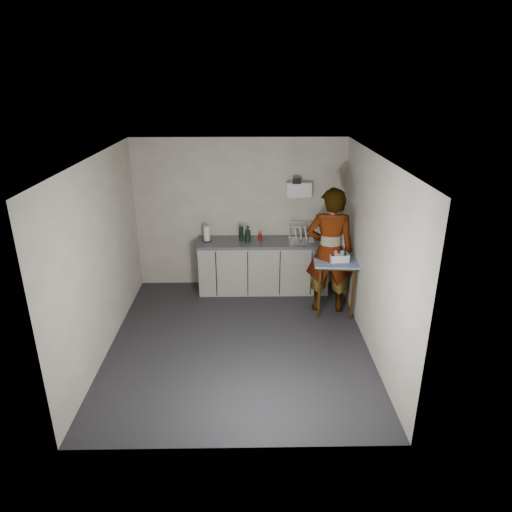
{
  "coord_description": "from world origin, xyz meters",
  "views": [
    {
      "loc": [
        0.15,
        -5.6,
        3.54
      ],
      "look_at": [
        0.25,
        0.45,
        1.13
      ],
      "focal_mm": 32.0,
      "sensor_mm": 36.0,
      "label": 1
    }
  ],
  "objects_px": {
    "side_table": "(336,266)",
    "soda_can": "(260,237)",
    "paper_towel": "(207,234)",
    "bakery_box": "(338,254)",
    "soap_bottle": "(248,234)",
    "dark_bottle": "(241,233)",
    "dish_rack": "(301,237)",
    "standing_man": "(330,251)",
    "kitchen_counter": "(263,267)"
  },
  "relations": [
    {
      "from": "side_table",
      "to": "soap_bottle",
      "type": "bearing_deg",
      "value": 154.97
    },
    {
      "from": "paper_towel",
      "to": "dish_rack",
      "type": "xyz_separation_m",
      "value": [
        1.6,
        -0.01,
        -0.06
      ]
    },
    {
      "from": "side_table",
      "to": "standing_man",
      "type": "distance_m",
      "value": 0.25
    },
    {
      "from": "standing_man",
      "to": "dish_rack",
      "type": "bearing_deg",
      "value": -58.61
    },
    {
      "from": "paper_towel",
      "to": "bakery_box",
      "type": "bearing_deg",
      "value": -21.49
    },
    {
      "from": "side_table",
      "to": "soda_can",
      "type": "bearing_deg",
      "value": 148.62
    },
    {
      "from": "soda_can",
      "to": "dish_rack",
      "type": "bearing_deg",
      "value": -3.22
    },
    {
      "from": "side_table",
      "to": "dark_bottle",
      "type": "relative_size",
      "value": 3.58
    },
    {
      "from": "standing_man",
      "to": "dark_bottle",
      "type": "height_order",
      "value": "standing_man"
    },
    {
      "from": "standing_man",
      "to": "bakery_box",
      "type": "bearing_deg",
      "value": 155.61
    },
    {
      "from": "soda_can",
      "to": "dark_bottle",
      "type": "relative_size",
      "value": 0.45
    },
    {
      "from": "dark_bottle",
      "to": "soda_can",
      "type": "bearing_deg",
      "value": 0.33
    },
    {
      "from": "side_table",
      "to": "soap_bottle",
      "type": "relative_size",
      "value": 3.32
    },
    {
      "from": "dish_rack",
      "to": "paper_towel",
      "type": "bearing_deg",
      "value": 179.76
    },
    {
      "from": "standing_man",
      "to": "bakery_box",
      "type": "xyz_separation_m",
      "value": [
        0.12,
        -0.07,
        -0.02
      ]
    },
    {
      "from": "kitchen_counter",
      "to": "soap_bottle",
      "type": "bearing_deg",
      "value": -174.49
    },
    {
      "from": "standing_man",
      "to": "soda_can",
      "type": "height_order",
      "value": "standing_man"
    },
    {
      "from": "standing_man",
      "to": "dish_rack",
      "type": "xyz_separation_m",
      "value": [
        -0.36,
        0.74,
        -0.03
      ]
    },
    {
      "from": "side_table",
      "to": "bakery_box",
      "type": "height_order",
      "value": "bakery_box"
    },
    {
      "from": "soap_bottle",
      "to": "dark_bottle",
      "type": "height_order",
      "value": "soap_bottle"
    },
    {
      "from": "dark_bottle",
      "to": "bakery_box",
      "type": "height_order",
      "value": "bakery_box"
    },
    {
      "from": "soda_can",
      "to": "bakery_box",
      "type": "distance_m",
      "value": 1.45
    },
    {
      "from": "soap_bottle",
      "to": "dish_rack",
      "type": "height_order",
      "value": "dish_rack"
    },
    {
      "from": "kitchen_counter",
      "to": "bakery_box",
      "type": "distance_m",
      "value": 1.49
    },
    {
      "from": "kitchen_counter",
      "to": "paper_towel",
      "type": "bearing_deg",
      "value": 179.76
    },
    {
      "from": "soap_bottle",
      "to": "soda_can",
      "type": "distance_m",
      "value": 0.23
    },
    {
      "from": "kitchen_counter",
      "to": "side_table",
      "type": "distance_m",
      "value": 1.4
    },
    {
      "from": "soap_bottle",
      "to": "side_table",
      "type": "bearing_deg",
      "value": -29.35
    },
    {
      "from": "soap_bottle",
      "to": "kitchen_counter",
      "type": "bearing_deg",
      "value": 5.51
    },
    {
      "from": "standing_man",
      "to": "bakery_box",
      "type": "distance_m",
      "value": 0.14
    },
    {
      "from": "paper_towel",
      "to": "bakery_box",
      "type": "distance_m",
      "value": 2.23
    },
    {
      "from": "side_table",
      "to": "bakery_box",
      "type": "bearing_deg",
      "value": -45.87
    },
    {
      "from": "kitchen_counter",
      "to": "soap_bottle",
      "type": "xyz_separation_m",
      "value": [
        -0.26,
        -0.03,
        0.62
      ]
    },
    {
      "from": "soda_can",
      "to": "kitchen_counter",
      "type": "bearing_deg",
      "value": -34.08
    },
    {
      "from": "side_table",
      "to": "soap_bottle",
      "type": "distance_m",
      "value": 1.59
    },
    {
      "from": "dark_bottle",
      "to": "bakery_box",
      "type": "xyz_separation_m",
      "value": [
        1.49,
        -0.85,
        -0.05
      ]
    },
    {
      "from": "paper_towel",
      "to": "dish_rack",
      "type": "height_order",
      "value": "dish_rack"
    },
    {
      "from": "soap_bottle",
      "to": "dark_bottle",
      "type": "bearing_deg",
      "value": 151.9
    },
    {
      "from": "soda_can",
      "to": "soap_bottle",
      "type": "bearing_deg",
      "value": -163.63
    },
    {
      "from": "kitchen_counter",
      "to": "soap_bottle",
      "type": "relative_size",
      "value": 8.32
    },
    {
      "from": "kitchen_counter",
      "to": "standing_man",
      "type": "xyz_separation_m",
      "value": [
        1.0,
        -0.74,
        0.58
      ]
    },
    {
      "from": "kitchen_counter",
      "to": "side_table",
      "type": "relative_size",
      "value": 2.5
    },
    {
      "from": "dark_bottle",
      "to": "dish_rack",
      "type": "bearing_deg",
      "value": -2.09
    },
    {
      "from": "standing_man",
      "to": "soda_can",
      "type": "distance_m",
      "value": 1.31
    },
    {
      "from": "standing_man",
      "to": "dark_bottle",
      "type": "distance_m",
      "value": 1.58
    },
    {
      "from": "soap_bottle",
      "to": "paper_towel",
      "type": "height_order",
      "value": "same"
    },
    {
      "from": "paper_towel",
      "to": "bakery_box",
      "type": "xyz_separation_m",
      "value": [
        2.07,
        -0.82,
        -0.05
      ]
    },
    {
      "from": "bakery_box",
      "to": "paper_towel",
      "type": "bearing_deg",
      "value": 154.44
    },
    {
      "from": "dark_bottle",
      "to": "bakery_box",
      "type": "relative_size",
      "value": 0.62
    },
    {
      "from": "side_table",
      "to": "soda_can",
      "type": "distance_m",
      "value": 1.43
    }
  ]
}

